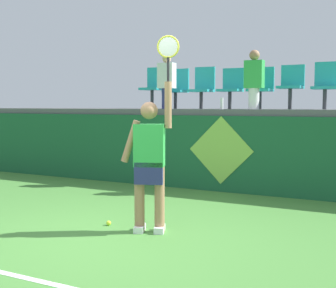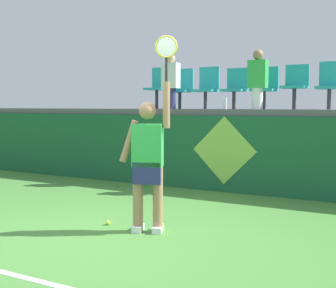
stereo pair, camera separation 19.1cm
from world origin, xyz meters
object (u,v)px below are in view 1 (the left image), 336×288
(tennis_ball, at_px, (109,223))
(stadium_chair_0, at_px, (154,85))
(stadium_chair_5, at_px, (291,84))
(stadium_chair_2, at_px, (203,86))
(stadium_chair_4, at_px, (261,86))
(water_bottle, at_px, (222,103))
(tennis_player, at_px, (150,159))
(spectator_1, at_px, (254,79))
(stadium_chair_1, at_px, (177,87))
(stadium_chair_3, at_px, (231,87))
(stadium_chair_6, at_px, (326,83))
(spectator_0, at_px, (167,81))

(tennis_ball, distance_m, stadium_chair_0, 4.50)
(stadium_chair_5, bearing_deg, stadium_chair_2, 179.76)
(tennis_ball, bearing_deg, stadium_chair_0, 110.58)
(stadium_chair_4, bearing_deg, water_bottle, -136.63)
(tennis_player, height_order, spectator_1, spectator_1)
(stadium_chair_1, bearing_deg, stadium_chair_0, -179.80)
(stadium_chair_3, xyz_separation_m, spectator_1, (0.61, -0.46, 0.12))
(stadium_chair_5, xyz_separation_m, stadium_chair_6, (0.62, 0.01, 0.00))
(stadium_chair_0, bearing_deg, spectator_1, -10.93)
(stadium_chair_3, relative_size, spectator_1, 0.75)
(stadium_chair_5, bearing_deg, tennis_ball, -112.42)
(stadium_chair_6, relative_size, spectator_0, 0.79)
(stadium_chair_5, bearing_deg, stadium_chair_3, 179.85)
(water_bottle, xyz_separation_m, stadium_chair_5, (1.17, 0.56, 0.36))
(stadium_chair_3, bearing_deg, tennis_player, -85.58)
(tennis_ball, height_order, spectator_0, spectator_0)
(tennis_player, distance_m, stadium_chair_4, 3.93)
(water_bottle, relative_size, stadium_chair_6, 0.25)
(stadium_chair_6, xyz_separation_m, spectator_1, (-1.20, -0.46, 0.09))
(tennis_player, height_order, stadium_chair_2, tennis_player)
(stadium_chair_3, bearing_deg, stadium_chair_6, 0.10)
(stadium_chair_4, bearing_deg, stadium_chair_0, 179.98)
(stadium_chair_2, bearing_deg, water_bottle, -41.58)
(spectator_1, bearing_deg, water_bottle, -170.35)
(tennis_player, relative_size, stadium_chair_5, 2.97)
(stadium_chair_0, height_order, spectator_1, spectator_1)
(tennis_player, distance_m, stadium_chair_2, 4.03)
(spectator_1, bearing_deg, stadium_chair_4, 90.00)
(stadium_chair_2, height_order, stadium_chair_5, stadium_chair_2)
(tennis_player, bearing_deg, water_bottle, 94.90)
(tennis_player, height_order, tennis_ball, tennis_player)
(stadium_chair_1, distance_m, stadium_chair_5, 2.40)
(tennis_player, xyz_separation_m, stadium_chair_5, (0.90, 3.77, 1.08))
(stadium_chair_2, bearing_deg, stadium_chair_0, -179.84)
(stadium_chair_2, distance_m, spectator_0, 0.76)
(tennis_ball, bearing_deg, spectator_1, 73.58)
(water_bottle, xyz_separation_m, spectator_1, (0.59, 0.10, 0.46))
(water_bottle, xyz_separation_m, stadium_chair_0, (-1.79, 0.56, 0.40))
(stadium_chair_5, height_order, stadium_chair_6, stadium_chair_6)
(water_bottle, bearing_deg, stadium_chair_3, 91.70)
(spectator_0, bearing_deg, tennis_ball, -75.55)
(stadium_chair_2, relative_size, stadium_chair_3, 1.06)
(stadium_chair_4, distance_m, spectator_0, 1.88)
(stadium_chair_0, bearing_deg, tennis_player, -61.29)
(stadium_chair_0, height_order, stadium_chair_2, stadium_chair_0)
(stadium_chair_2, distance_m, stadium_chair_3, 0.62)
(tennis_player, xyz_separation_m, stadium_chair_3, (-0.29, 3.77, 1.06))
(spectator_0, bearing_deg, water_bottle, -4.19)
(stadium_chair_4, bearing_deg, stadium_chair_2, 179.81)
(stadium_chair_6, distance_m, spectator_0, 3.06)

